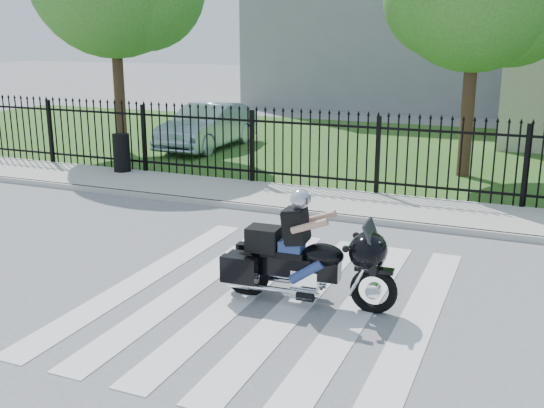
% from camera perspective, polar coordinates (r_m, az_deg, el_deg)
% --- Properties ---
extents(ground, '(120.00, 120.00, 0.00)m').
position_cam_1_polar(ground, '(8.80, -0.20, -8.46)').
color(ground, slate).
rests_on(ground, ground).
extents(crosswalk, '(5.00, 5.50, 0.01)m').
position_cam_1_polar(crosswalk, '(8.80, -0.20, -8.42)').
color(crosswalk, silver).
rests_on(crosswalk, ground).
extents(sidewalk, '(40.00, 2.00, 0.12)m').
position_cam_1_polar(sidewalk, '(13.28, 8.27, -0.18)').
color(sidewalk, '#ADAAA3').
rests_on(sidewalk, ground).
extents(curb, '(40.00, 0.12, 0.12)m').
position_cam_1_polar(curb, '(12.35, 7.08, -1.30)').
color(curb, '#ADAAA3').
rests_on(curb, ground).
extents(grass_strip, '(40.00, 12.00, 0.02)m').
position_cam_1_polar(grass_strip, '(19.99, 13.42, 4.55)').
color(grass_strip, '#26571E').
rests_on(grass_strip, ground).
extents(iron_fence, '(26.00, 0.04, 1.80)m').
position_cam_1_polar(iron_fence, '(14.04, 9.44, 4.13)').
color(iron_fence, black).
rests_on(iron_fence, ground).
extents(motorcycle_rider, '(2.42, 0.78, 1.60)m').
position_cam_1_polar(motorcycle_rider, '(8.47, 2.80, -4.70)').
color(motorcycle_rider, black).
rests_on(motorcycle_rider, ground).
extents(parked_car, '(1.53, 4.23, 1.39)m').
position_cam_1_polar(parked_car, '(20.08, -5.80, 6.96)').
color(parked_car, '#9FBBC9').
rests_on(parked_car, grass_strip).
extents(litter_bin, '(0.45, 0.45, 0.96)m').
position_cam_1_polar(litter_bin, '(16.56, -13.34, 4.50)').
color(litter_bin, black).
rests_on(litter_bin, sidewalk).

